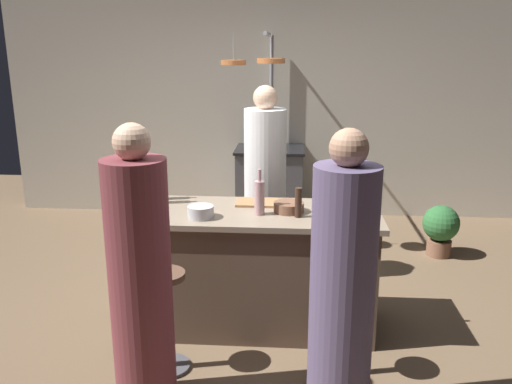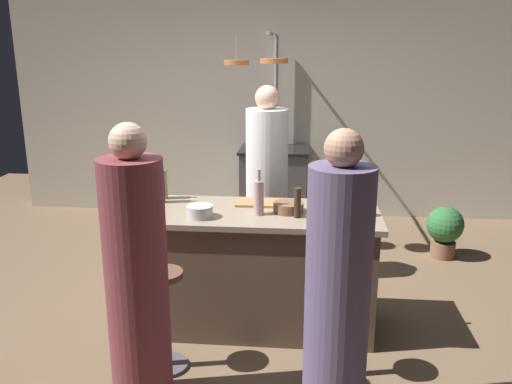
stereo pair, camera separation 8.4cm
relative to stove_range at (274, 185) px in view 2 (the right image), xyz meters
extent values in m
plane|color=brown|center=(0.00, -2.45, -0.45)|extent=(9.00, 9.00, 0.00)
cube|color=beige|center=(0.00, 0.40, 0.85)|extent=(6.40, 0.16, 2.60)
cube|color=brown|center=(0.00, -2.45, -0.02)|extent=(1.72, 0.66, 0.86)
cube|color=gray|center=(0.00, -2.45, 0.43)|extent=(1.80, 0.72, 0.04)
cube|color=#47474C|center=(0.00, 0.00, -0.02)|extent=(0.76, 0.60, 0.86)
cube|color=black|center=(0.00, 0.00, 0.43)|extent=(0.80, 0.64, 0.03)
cylinder|color=white|center=(0.03, -1.58, 0.32)|extent=(0.36, 0.36, 1.53)
sphere|color=#D8AD8C|center=(0.03, -1.58, 1.18)|extent=(0.21, 0.21, 0.21)
cylinder|color=#4C4C51|center=(0.59, -3.07, -0.43)|extent=(0.28, 0.28, 0.02)
cylinder|color=#4C4C51|center=(0.59, -3.07, -0.11)|extent=(0.06, 0.06, 0.62)
cylinder|color=brown|center=(0.59, -3.07, 0.21)|extent=(0.26, 0.26, 0.04)
cylinder|color=#594C6B|center=(0.55, -3.46, 0.29)|extent=(0.35, 0.35, 1.47)
sphere|color=tan|center=(0.55, -3.46, 1.11)|extent=(0.20, 0.20, 0.20)
cylinder|color=#4C4C51|center=(-0.52, -3.07, -0.43)|extent=(0.28, 0.28, 0.02)
cylinder|color=#4C4C51|center=(-0.52, -3.07, -0.11)|extent=(0.06, 0.06, 0.62)
cylinder|color=brown|center=(-0.52, -3.07, 0.21)|extent=(0.26, 0.26, 0.04)
cylinder|color=brown|center=(-0.57, -3.42, 0.29)|extent=(0.35, 0.35, 1.48)
sphere|color=#D8AD8C|center=(-0.57, -3.42, 1.12)|extent=(0.20, 0.20, 0.20)
cylinder|color=gray|center=(0.00, 0.25, 0.63)|extent=(0.04, 0.04, 2.15)
cylinder|color=gray|center=(0.00, -0.47, 1.70)|extent=(0.04, 1.44, 0.04)
cylinder|color=#B26638|center=(-0.30, -1.04, 1.45)|extent=(0.23, 0.23, 0.04)
cylinder|color=gray|center=(-0.30, -1.04, 1.57)|extent=(0.01, 0.01, 0.26)
cylinder|color=#B26638|center=(0.05, -1.07, 1.46)|extent=(0.26, 0.26, 0.04)
cylinder|color=gray|center=(0.05, -1.04, 1.58)|extent=(0.01, 0.01, 0.24)
cylinder|color=brown|center=(1.75, -0.95, -0.37)|extent=(0.24, 0.24, 0.16)
sphere|color=#2D6633|center=(1.75, -0.95, -0.11)|extent=(0.36, 0.36, 0.36)
cube|color=#997047|center=(0.01, -2.27, 0.46)|extent=(0.32, 0.22, 0.02)
cylinder|color=#382319|center=(0.31, -2.57, 0.56)|extent=(0.05, 0.05, 0.21)
cylinder|color=#143319|center=(0.68, -2.51, 0.57)|extent=(0.07, 0.07, 0.23)
cylinder|color=#143319|center=(0.68, -2.51, 0.73)|extent=(0.03, 0.03, 0.08)
cylinder|color=#B78C8E|center=(0.04, -2.53, 0.57)|extent=(0.07, 0.07, 0.24)
cylinder|color=#B78C8E|center=(0.04, -2.53, 0.74)|extent=(0.03, 0.03, 0.08)
cylinder|color=black|center=(-0.73, -2.30, 0.58)|extent=(0.07, 0.07, 0.25)
cylinder|color=black|center=(-0.73, -2.30, 0.74)|extent=(0.03, 0.03, 0.08)
cylinder|color=gray|center=(-0.73, -2.19, 0.57)|extent=(0.07, 0.07, 0.23)
cylinder|color=gray|center=(-0.73, -2.19, 0.72)|extent=(0.03, 0.03, 0.08)
cylinder|color=silver|center=(-0.72, -2.62, 0.46)|extent=(0.06, 0.06, 0.01)
cylinder|color=silver|center=(-0.72, -2.62, 0.50)|extent=(0.01, 0.01, 0.07)
cone|color=silver|center=(-0.72, -2.62, 0.57)|extent=(0.07, 0.07, 0.06)
cylinder|color=silver|center=(0.55, -2.69, 0.46)|extent=(0.06, 0.06, 0.01)
cylinder|color=silver|center=(0.55, -2.69, 0.50)|extent=(0.01, 0.01, 0.07)
cone|color=silver|center=(0.55, -2.69, 0.57)|extent=(0.07, 0.07, 0.06)
cylinder|color=silver|center=(0.64, -2.25, 0.49)|extent=(0.16, 0.16, 0.08)
cylinder|color=brown|center=(0.25, -2.45, 0.49)|extent=(0.22, 0.22, 0.07)
cylinder|color=#B7B7BC|center=(-0.36, -2.63, 0.50)|extent=(0.18, 0.18, 0.08)
camera|label=1|loc=(0.27, -6.11, 1.61)|focal=37.53mm
camera|label=2|loc=(0.35, -6.10, 1.61)|focal=37.53mm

